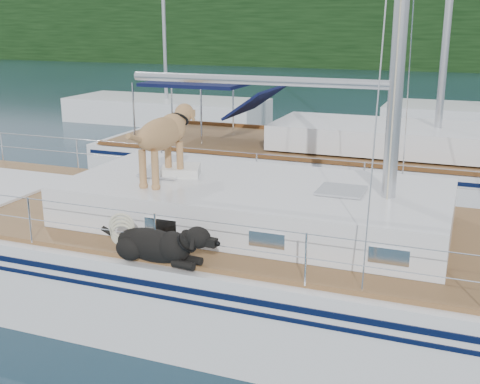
% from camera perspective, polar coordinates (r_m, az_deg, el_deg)
% --- Properties ---
extents(ground, '(120.00, 120.00, 0.00)m').
position_cam_1_polar(ground, '(9.18, -3.41, -9.65)').
color(ground, black).
rests_on(ground, ground).
extents(tree_line, '(90.00, 3.00, 6.00)m').
position_cam_1_polar(tree_line, '(52.64, 17.90, 14.18)').
color(tree_line, black).
rests_on(tree_line, ground).
extents(shore_bank, '(92.00, 1.00, 1.20)m').
position_cam_1_polar(shore_bank, '(53.93, 17.77, 11.65)').
color(shore_bank, '#595147').
rests_on(shore_bank, ground).
extents(main_sailboat, '(12.00, 3.90, 14.01)m').
position_cam_1_polar(main_sailboat, '(8.87, -2.99, -5.80)').
color(main_sailboat, white).
rests_on(main_sailboat, ground).
extents(neighbor_sailboat, '(11.00, 3.50, 13.30)m').
position_cam_1_polar(neighbor_sailboat, '(14.34, 8.73, 2.31)').
color(neighbor_sailboat, white).
rests_on(neighbor_sailboat, ground).
extents(bg_boat_west, '(8.00, 3.00, 11.65)m').
position_cam_1_polar(bg_boat_west, '(24.64, -6.94, 7.64)').
color(bg_boat_west, white).
rests_on(bg_boat_west, ground).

